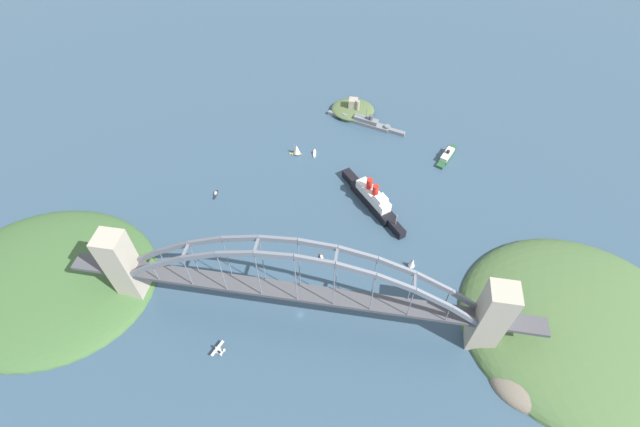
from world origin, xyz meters
name	(u,v)px	position (x,y,z in m)	size (l,w,h in m)	color
ground_plane	(300,314)	(0.00, 0.00, 0.00)	(1400.00, 1400.00, 0.00)	#334C60
harbor_arch_bridge	(299,289)	(0.00, 0.00, 30.33)	(282.10, 14.76, 71.76)	#ADA38E
headland_west_shore	(44,284)	(-173.29, -4.83, 0.00)	(146.60, 124.84, 19.43)	#3D6033
headland_east_shore	(578,331)	(171.41, 15.99, 0.00)	(148.02, 138.25, 29.36)	#476638
ocean_liner	(372,199)	(36.94, 100.96, 6.50)	(53.54, 63.14, 22.14)	black
naval_cruiser	(366,122)	(23.73, 198.86, 2.95)	(73.02, 24.93, 17.26)	slate
harbor_ferry_steamer	(447,156)	(95.29, 164.52, 2.37)	(18.14, 31.73, 7.84)	#23512D
fort_island_mid_harbor	(353,109)	(9.38, 215.75, 3.71)	(40.26, 35.26, 15.45)	#4C6038
seaplane_taxiing_near_bridge	(219,350)	(-43.30, -31.50, 2.05)	(7.58, 10.57, 4.93)	#B7B7B2
small_boat_0	(297,149)	(-31.46, 149.13, 5.22)	(10.32, 6.10, 11.28)	gold
small_boat_1	(315,153)	(-16.45, 151.74, 0.78)	(3.22, 10.08, 2.14)	silver
small_boat_2	(322,258)	(6.82, 44.40, 0.75)	(4.87, 8.43, 2.10)	brown
small_boat_3	(412,263)	(68.43, 47.59, 3.99)	(5.49, 7.96, 8.38)	silver
small_boat_4	(216,194)	(-85.33, 91.65, 0.72)	(1.73, 9.38, 2.03)	black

